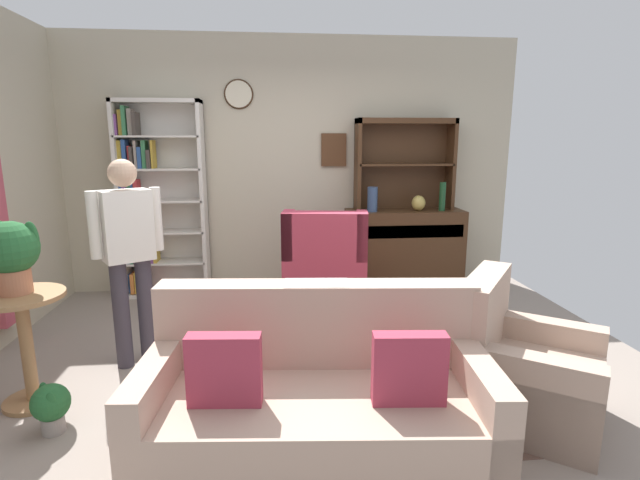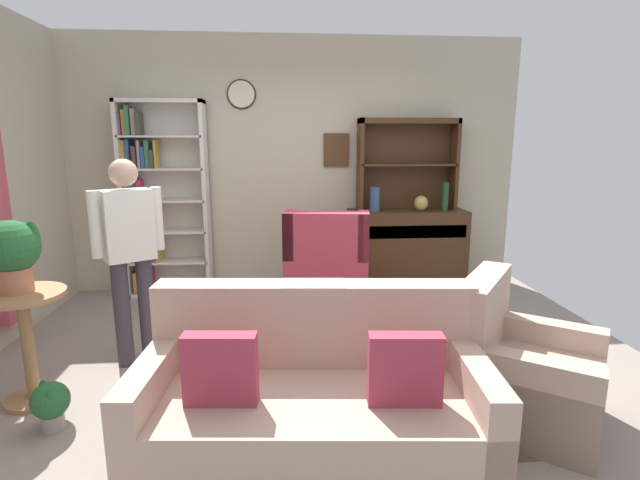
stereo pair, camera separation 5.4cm
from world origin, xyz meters
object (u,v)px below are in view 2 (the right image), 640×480
object	(u,v)px
sideboard	(406,246)
plant_stand	(27,335)
bookshelf	(158,201)
sideboard_hutch	(407,152)
armchair_floral	(521,375)
book_stack	(355,319)
vase_round	(421,203)
potted_plant_large	(12,251)
bottle_wine	(445,197)
potted_plant_small	(50,403)
coffee_table	(337,336)
couch_floral	(313,403)
vase_tall	(375,199)
person_reading	(130,248)
wingback_chair	(327,277)

from	to	relation	value
sideboard	plant_stand	size ratio (longest dim) A/B	1.74
bookshelf	sideboard_hutch	size ratio (longest dim) A/B	1.91
armchair_floral	book_stack	world-z (taller)	armchair_floral
vase_round	potted_plant_large	xyz separation A→B (m)	(-3.22, -2.05, 0.01)
bottle_wine	plant_stand	bearing A→B (deg)	-149.20
potted_plant_large	plant_stand	bearing A→B (deg)	-41.53
potted_plant_small	potted_plant_large	bearing A→B (deg)	128.63
bookshelf	coffee_table	bearing A→B (deg)	-52.05
sideboard	couch_floral	world-z (taller)	sideboard
bottle_wine	couch_floral	distance (m)	3.32
coffee_table	book_stack	world-z (taller)	book_stack
vase_tall	potted_plant_large	xyz separation A→B (m)	(-2.70, -2.04, -0.04)
sideboard	potted_plant_small	distance (m)	3.76
sideboard_hutch	potted_plant_small	distance (m)	4.06
vase_tall	potted_plant_large	size ratio (longest dim) A/B	0.59
book_stack	vase_tall	bearing A→B (deg)	75.06
plant_stand	person_reading	bearing A→B (deg)	44.89
bottle_wine	book_stack	xyz separation A→B (m)	(-1.29, -1.91, -0.64)
armchair_floral	plant_stand	distance (m)	3.13
couch_floral	potted_plant_large	world-z (taller)	potted_plant_large
vase_tall	potted_plant_large	bearing A→B (deg)	-142.98
armchair_floral	potted_plant_large	world-z (taller)	potted_plant_large
vase_tall	potted_plant_small	world-z (taller)	vase_tall
wingback_chair	book_stack	size ratio (longest dim) A/B	5.49
wingback_chair	book_stack	distance (m)	1.29
bottle_wine	plant_stand	world-z (taller)	bottle_wine
vase_tall	couch_floral	bearing A→B (deg)	-107.30
book_stack	sideboard	bearing A→B (deg)	65.73
vase_round	person_reading	bearing A→B (deg)	-149.72
armchair_floral	coffee_table	size ratio (longest dim) A/B	1.34
armchair_floral	person_reading	world-z (taller)	person_reading
vase_tall	potted_plant_large	world-z (taller)	potted_plant_large
sideboard_hutch	plant_stand	world-z (taller)	sideboard_hutch
armchair_floral	bottle_wine	bearing A→B (deg)	81.95
bookshelf	book_stack	size ratio (longest dim) A/B	10.97
person_reading	sideboard	bearing A→B (deg)	32.63
bookshelf	coffee_table	xyz separation A→B (m)	(1.69, -2.17, -0.69)
person_reading	armchair_floral	bearing A→B (deg)	-21.02
plant_stand	person_reading	distance (m)	0.87
wingback_chair	coffee_table	xyz separation A→B (m)	(-0.06, -1.37, -0.03)
sideboard	book_stack	size ratio (longest dim) A/B	6.79
bookshelf	bottle_wine	bearing A→B (deg)	-3.17
sideboard_hutch	vase_round	world-z (taller)	sideboard_hutch
vase_round	plant_stand	size ratio (longest dim) A/B	0.23
vase_round	couch_floral	xyz separation A→B (m)	(-1.39, -2.80, -0.69)
couch_floral	potted_plant_large	size ratio (longest dim) A/B	4.05
wingback_chair	book_stack	world-z (taller)	wingback_chair
person_reading	bookshelf	bearing A→B (deg)	96.42
bookshelf	potted_plant_small	bearing A→B (deg)	-91.32
vase_round	book_stack	size ratio (longest dim) A/B	0.89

